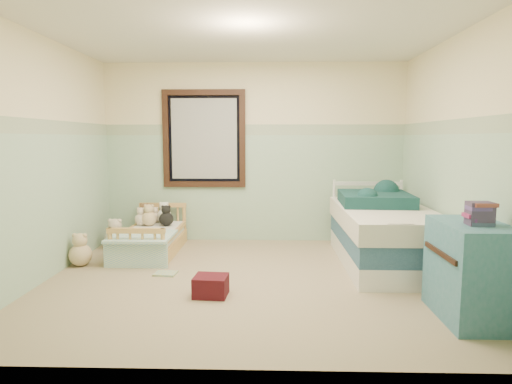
{
  "coord_description": "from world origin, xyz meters",
  "views": [
    {
      "loc": [
        0.21,
        -4.43,
        1.46
      ],
      "look_at": [
        0.07,
        0.35,
        0.87
      ],
      "focal_mm": 30.92,
      "sensor_mm": 36.0,
      "label": 1
    }
  ],
  "objects_px": {
    "red_pillow": "(211,286)",
    "floor_book": "(165,274)",
    "plush_floor_cream": "(115,239)",
    "twin_bed_frame": "(384,255)",
    "plush_floor_tan": "(80,255)",
    "dresser": "(471,271)",
    "toddler_bed_frame": "(152,246)"
  },
  "relations": [
    {
      "from": "red_pillow",
      "to": "floor_book",
      "type": "bearing_deg",
      "value": 132.54
    },
    {
      "from": "red_pillow",
      "to": "floor_book",
      "type": "height_order",
      "value": "red_pillow"
    },
    {
      "from": "plush_floor_cream",
      "to": "floor_book",
      "type": "height_order",
      "value": "plush_floor_cream"
    },
    {
      "from": "twin_bed_frame",
      "to": "red_pillow",
      "type": "bearing_deg",
      "value": -149.83
    },
    {
      "from": "plush_floor_tan",
      "to": "floor_book",
      "type": "relative_size",
      "value": 1.1
    },
    {
      "from": "twin_bed_frame",
      "to": "floor_book",
      "type": "relative_size",
      "value": 8.25
    },
    {
      "from": "red_pillow",
      "to": "twin_bed_frame",
      "type": "bearing_deg",
      "value": 30.17
    },
    {
      "from": "plush_floor_cream",
      "to": "dresser",
      "type": "height_order",
      "value": "dresser"
    },
    {
      "from": "toddler_bed_frame",
      "to": "plush_floor_tan",
      "type": "bearing_deg",
      "value": -137.12
    },
    {
      "from": "plush_floor_cream",
      "to": "dresser",
      "type": "xyz_separation_m",
      "value": [
        3.66,
        -2.16,
        0.26
      ]
    },
    {
      "from": "twin_bed_frame",
      "to": "red_pillow",
      "type": "relative_size",
      "value": 6.33
    },
    {
      "from": "toddler_bed_frame",
      "to": "floor_book",
      "type": "bearing_deg",
      "value": -66.87
    },
    {
      "from": "plush_floor_tan",
      "to": "dresser",
      "type": "distance_m",
      "value": 4.04
    },
    {
      "from": "plush_floor_cream",
      "to": "red_pillow",
      "type": "bearing_deg",
      "value": -48.88
    },
    {
      "from": "dresser",
      "to": "floor_book",
      "type": "height_order",
      "value": "dresser"
    },
    {
      "from": "twin_bed_frame",
      "to": "red_pillow",
      "type": "xyz_separation_m",
      "value": [
        -1.88,
        -1.09,
        -0.01
      ]
    },
    {
      "from": "plush_floor_tan",
      "to": "red_pillow",
      "type": "bearing_deg",
      "value": -29.69
    },
    {
      "from": "dresser",
      "to": "toddler_bed_frame",
      "type": "bearing_deg",
      "value": 147.62
    },
    {
      "from": "toddler_bed_frame",
      "to": "plush_floor_cream",
      "type": "distance_m",
      "value": 0.56
    },
    {
      "from": "dresser",
      "to": "floor_book",
      "type": "xyz_separation_m",
      "value": [
        -2.74,
        1.07,
        -0.38
      ]
    },
    {
      "from": "plush_floor_cream",
      "to": "plush_floor_tan",
      "type": "relative_size",
      "value": 1.06
    },
    {
      "from": "plush_floor_cream",
      "to": "floor_book",
      "type": "relative_size",
      "value": 1.17
    },
    {
      "from": "plush_floor_tan",
      "to": "twin_bed_frame",
      "type": "distance_m",
      "value": 3.5
    },
    {
      "from": "twin_bed_frame",
      "to": "floor_book",
      "type": "distance_m",
      "value": 2.5
    },
    {
      "from": "toddler_bed_frame",
      "to": "twin_bed_frame",
      "type": "relative_size",
      "value": 0.69
    },
    {
      "from": "toddler_bed_frame",
      "to": "plush_floor_cream",
      "type": "height_order",
      "value": "plush_floor_cream"
    },
    {
      "from": "dresser",
      "to": "red_pillow",
      "type": "distance_m",
      "value": 2.23
    },
    {
      "from": "toddler_bed_frame",
      "to": "twin_bed_frame",
      "type": "bearing_deg",
      "value": -8.98
    },
    {
      "from": "toddler_bed_frame",
      "to": "red_pillow",
      "type": "relative_size",
      "value": 4.37
    },
    {
      "from": "twin_bed_frame",
      "to": "plush_floor_tan",
      "type": "bearing_deg",
      "value": -177.32
    },
    {
      "from": "plush_floor_cream",
      "to": "red_pillow",
      "type": "height_order",
      "value": "plush_floor_cream"
    },
    {
      "from": "plush_floor_tan",
      "to": "toddler_bed_frame",
      "type": "bearing_deg",
      "value": 42.88
    }
  ]
}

